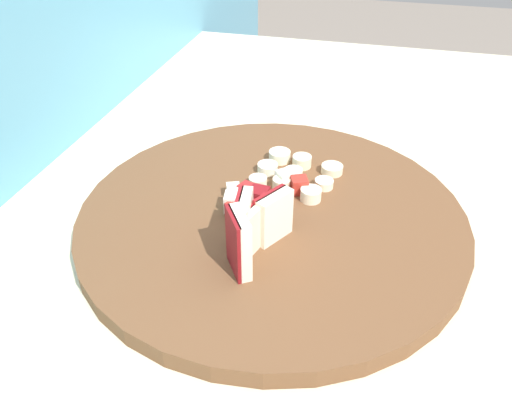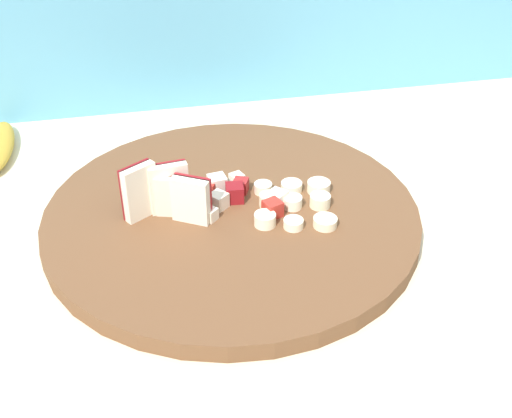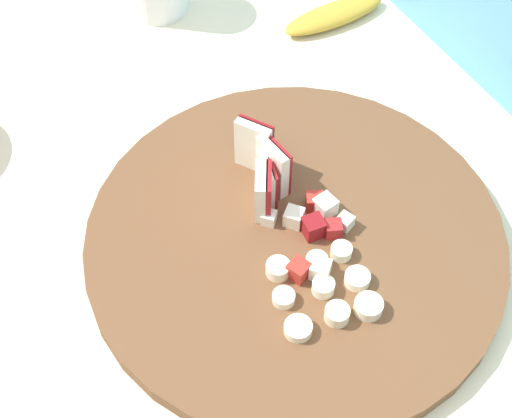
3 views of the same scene
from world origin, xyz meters
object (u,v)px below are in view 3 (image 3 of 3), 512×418
apple_wedge_fan (264,169)px  banana_slice_rows (324,289)px  banana_peel (334,15)px  cutting_board (295,240)px  apple_dice_pile (313,229)px

apple_wedge_fan → banana_slice_rows: bearing=-5.7°
apple_wedge_fan → banana_peel: (-0.22, 0.24, -0.04)m
cutting_board → banana_slice_rows: bearing=-8.7°
apple_wedge_fan → banana_slice_rows: (0.15, -0.01, -0.02)m
apple_dice_pile → banana_slice_rows: size_ratio=0.98×
cutting_board → banana_peel: size_ratio=2.90×
cutting_board → apple_wedge_fan: size_ratio=4.38×
apple_wedge_fan → banana_peel: 0.33m
banana_peel → cutting_board: bearing=-39.0°
apple_dice_pile → banana_slice_rows: (0.07, -0.03, -0.00)m
cutting_board → banana_peel: same height
banana_slice_rows → apple_dice_pile: bearing=157.2°
apple_wedge_fan → banana_peel: apple_wedge_fan is taller
cutting_board → apple_dice_pile: bearing=61.2°
apple_wedge_fan → apple_dice_pile: apple_wedge_fan is taller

